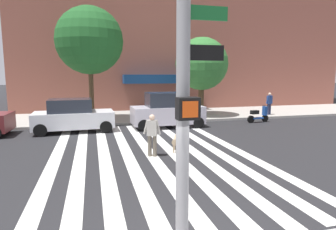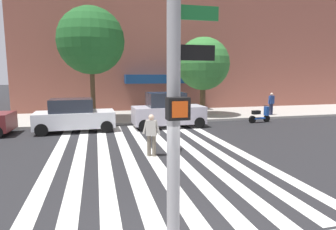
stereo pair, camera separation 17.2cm
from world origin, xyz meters
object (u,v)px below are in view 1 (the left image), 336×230
object	(u,v)px
parked_car_behind_first	(73,116)
street_tree_nearest	(89,41)
traffic_light_pole	(185,46)
parked_car_third_in_line	(167,111)
parked_scooter	(258,115)
pedestrian_dog_walker	(152,133)
dog_on_leash	(176,141)
pedestrian_bystander	(269,102)
street_tree_middle	(202,64)

from	to	relation	value
parked_car_behind_first	street_tree_nearest	xyz separation A→B (m)	(1.02, 2.75, 4.34)
traffic_light_pole	parked_car_behind_first	world-z (taller)	traffic_light_pole
traffic_light_pole	street_tree_nearest	xyz separation A→B (m)	(-1.18, 15.64, 1.70)
parked_car_third_in_line	street_tree_nearest	size ratio (longest dim) A/B	0.59
parked_scooter	pedestrian_dog_walker	size ratio (longest dim) A/B	0.99
pedestrian_dog_walker	dog_on_leash	xyz separation A→B (m)	(1.09, 0.46, -0.48)
pedestrian_dog_walker	dog_on_leash	bearing A→B (deg)	23.00
parked_car_third_in_line	parked_scooter	xyz separation A→B (m)	(6.22, 0.11, -0.49)
street_tree_nearest	pedestrian_bystander	world-z (taller)	street_tree_nearest
traffic_light_pole	pedestrian_dog_walker	size ratio (longest dim) A/B	3.54
parked_car_behind_first	parked_scooter	bearing A→B (deg)	0.54
dog_on_leash	pedestrian_bystander	distance (m)	12.04
parked_car_third_in_line	pedestrian_dog_walker	size ratio (longest dim) A/B	2.60
pedestrian_dog_walker	street_tree_nearest	bearing A→B (deg)	104.50
parked_car_behind_first	parked_car_third_in_line	xyz separation A→B (m)	(5.32, 0.00, 0.10)
parked_car_behind_first	parked_car_third_in_line	distance (m)	5.32
pedestrian_dog_walker	street_tree_middle	bearing A→B (deg)	58.47
parked_car_behind_first	street_tree_middle	world-z (taller)	street_tree_middle
parked_scooter	pedestrian_dog_walker	xyz separation A→B (m)	(-8.32, -5.90, 0.45)
parked_car_third_in_line	pedestrian_bystander	size ratio (longest dim) A/B	2.60
traffic_light_pole	pedestrian_bystander	size ratio (longest dim) A/B	3.54
traffic_light_pole	parked_car_behind_first	xyz separation A→B (m)	(-2.20, 12.89, -2.65)
dog_on_leash	pedestrian_bystander	size ratio (longest dim) A/B	0.60
street_tree_nearest	pedestrian_bystander	xyz separation A→B (m)	(12.71, -0.59, -4.14)
street_tree_nearest	pedestrian_bystander	bearing A→B (deg)	-2.68
traffic_light_pole	street_tree_middle	bearing A→B (deg)	67.89
parked_car_behind_first	street_tree_nearest	bearing A→B (deg)	69.73
parked_car_behind_first	parked_car_third_in_line	world-z (taller)	parked_car_third_in_line
dog_on_leash	parked_car_third_in_line	bearing A→B (deg)	79.34
pedestrian_dog_walker	pedestrian_bystander	size ratio (longest dim) A/B	1.00
parked_scooter	dog_on_leash	xyz separation A→B (m)	(-7.23, -5.44, -0.04)
traffic_light_pole	pedestrian_dog_walker	distance (m)	7.63
parked_scooter	pedestrian_bystander	xyz separation A→B (m)	(2.18, 2.05, 0.60)
parked_scooter	dog_on_leash	world-z (taller)	parked_scooter
parked_scooter	street_tree_nearest	xyz separation A→B (m)	(-10.53, 2.64, 4.74)
parked_car_third_in_line	street_tree_nearest	bearing A→B (deg)	147.43
parked_car_behind_first	dog_on_leash	distance (m)	6.87
traffic_light_pole	street_tree_middle	distance (m)	17.34
parked_car_behind_first	parked_scooter	size ratio (longest dim) A/B	2.63
street_tree_middle	dog_on_leash	distance (m)	10.16
traffic_light_pole	street_tree_nearest	world-z (taller)	street_tree_nearest
parked_scooter	traffic_light_pole	bearing A→B (deg)	-125.71
parked_car_third_in_line	dog_on_leash	world-z (taller)	parked_car_third_in_line
pedestrian_dog_walker	parked_scooter	bearing A→B (deg)	35.35
traffic_light_pole	parked_car_third_in_line	xyz separation A→B (m)	(3.12, 12.89, -2.55)
traffic_light_pole	parked_scooter	bearing A→B (deg)	54.29
parked_scooter	street_tree_middle	world-z (taller)	street_tree_middle
parked_car_behind_first	street_tree_nearest	distance (m)	5.24
parked_scooter	street_tree_nearest	world-z (taller)	street_tree_nearest
pedestrian_dog_walker	dog_on_leash	world-z (taller)	pedestrian_dog_walker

